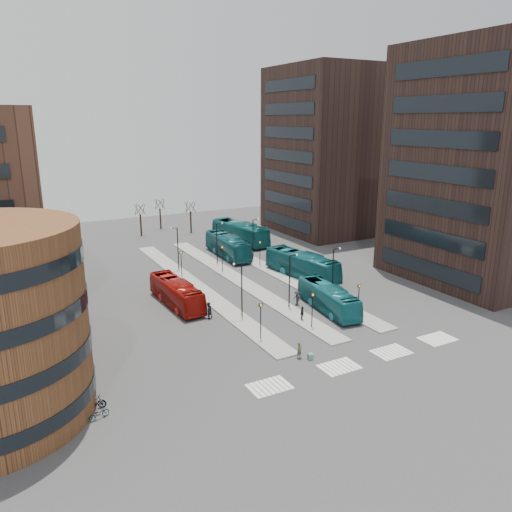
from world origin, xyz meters
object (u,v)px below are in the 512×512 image
teal_bus_a (328,298)px  bicycle_near (99,414)px  red_bus (176,293)px  teal_bus_c (302,265)px  teal_bus_b (228,246)px  suitcase (310,357)px  teal_bus_d (240,232)px  commuter_a (208,310)px  commuter_b (302,314)px  bicycle_mid (94,402)px  traveller (299,350)px  bicycle_far (95,405)px  commuter_c (297,298)px

teal_bus_a → bicycle_near: bearing=-154.2°
red_bus → teal_bus_c: 18.74m
teal_bus_b → suitcase: bearing=-101.2°
red_bus → teal_bus_d: teal_bus_d is taller
teal_bus_b → commuter_a: size_ratio=6.56×
commuter_b → bicycle_mid: commuter_b is taller
teal_bus_a → teal_bus_b: teal_bus_b is taller
teal_bus_a → traveller: bearing=-131.4°
bicycle_mid → bicycle_far: bearing=-157.2°
commuter_c → bicycle_far: bearing=-65.0°
traveller → commuter_c: 13.46m
commuter_a → bicycle_near: size_ratio=1.19×
commuter_c → commuter_a: bearing=-94.7°
teal_bus_b → bicycle_near: teal_bus_b is taller
commuter_c → teal_bus_b: bearing=175.8°
red_bus → commuter_b: (10.20, -10.72, -0.72)m
teal_bus_b → bicycle_near: (-26.90, -35.45, -1.29)m
teal_bus_a → bicycle_near: teal_bus_a is taller
teal_bus_a → commuter_c: 3.85m
red_bus → teal_bus_a: size_ratio=1.04×
suitcase → commuter_c: bearing=64.5°
teal_bus_d → commuter_a: 34.20m
suitcase → commuter_b: size_ratio=0.36×
teal_bus_c → commuter_c: (-6.33, -8.52, -0.90)m
suitcase → teal_bus_c: bearing=60.6°
teal_bus_d → commuter_b: bearing=-114.7°
traveller → bicycle_far: size_ratio=1.01×
teal_bus_d → bicycle_far: size_ratio=8.44×
teal_bus_a → teal_bus_d: 33.49m
teal_bus_b → commuter_a: 25.32m
traveller → bicycle_near: traveller is taller
traveller → commuter_c: commuter_c is taller
suitcase → teal_bus_d: size_ratio=0.04×
red_bus → bicycle_far: red_bus is taller
commuter_c → commuter_b: bearing=-25.2°
teal_bus_a → red_bus: bearing=153.2°
red_bus → commuter_c: bearing=-30.4°
teal_bus_b → teal_bus_d: teal_bus_d is taller
red_bus → commuter_a: red_bus is taller
teal_bus_a → traveller: teal_bus_a is taller
suitcase → commuter_b: (4.28, 7.82, 0.51)m
traveller → commuter_a: 12.93m
commuter_b → bicycle_near: size_ratio=1.03×
suitcase → commuter_a: commuter_a is taller
red_bus → commuter_a: 5.69m
teal_bus_a → teal_bus_c: teal_bus_c is taller
bicycle_near → red_bus: bearing=-49.8°
teal_bus_a → bicycle_mid: bearing=-157.2°
commuter_a → commuter_b: commuter_a is taller
red_bus → bicycle_far: size_ratio=6.96×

